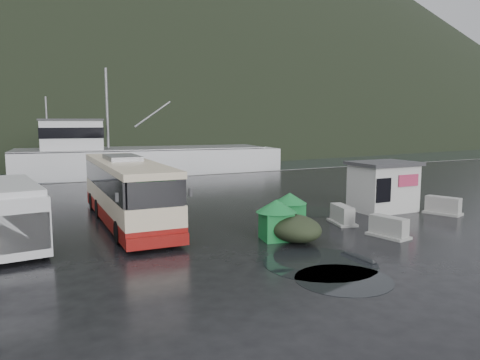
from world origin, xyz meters
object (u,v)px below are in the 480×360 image
jersey_barrier_c (443,214)px  waste_bin_right (289,226)px  dome_tent (294,241)px  coach_bus (128,223)px  ticket_kiosk (382,211)px  jersey_barrier_b (342,224)px  fishing_trawler (143,169)px  white_van (12,246)px  jersey_barrier_a (388,237)px  waste_bin_left (276,240)px

jersey_barrier_c → waste_bin_right: bearing=171.8°
dome_tent → jersey_barrier_c: bearing=6.1°
coach_bus → ticket_kiosk: coach_bus is taller
dome_tent → jersey_barrier_c: size_ratio=1.50×
coach_bus → dome_tent: bearing=-48.7°
waste_bin_right → ticket_kiosk: (6.22, 0.84, 0.00)m
coach_bus → jersey_barrier_b: bearing=-25.7°
waste_bin_right → ticket_kiosk: ticket_kiosk is taller
coach_bus → fishing_trawler: (6.95, 22.94, 0.00)m
white_van → waste_bin_right: 11.14m
dome_tent → ticket_kiosk: 8.03m
dome_tent → jersey_barrier_a: dome_tent is taller
white_van → waste_bin_left: (9.25, -3.57, 0.00)m
ticket_kiosk → jersey_barrier_a: bearing=-130.1°
coach_bus → jersey_barrier_c: size_ratio=6.22×
white_van → ticket_kiosk: bearing=-8.5°
ticket_kiosk → fishing_trawler: (-5.45, 26.03, 0.00)m
white_van → waste_bin_right: (10.98, -1.85, 0.00)m
jersey_barrier_b → dome_tent: bearing=-156.7°
jersey_barrier_a → jersey_barrier_c: (5.77, 2.20, 0.00)m
coach_bus → fishing_trawler: size_ratio=0.40×
waste_bin_right → jersey_barrier_c: waste_bin_right is taller
coach_bus → waste_bin_right: coach_bus is taller
dome_tent → jersey_barrier_c: (9.48, 1.00, 0.00)m
white_van → fishing_trawler: fishing_trawler is taller
coach_bus → fishing_trawler: bearing=75.3°
dome_tent → jersey_barrier_b: dome_tent is taller
coach_bus → ticket_kiosk: size_ratio=3.32×
jersey_barrier_b → jersey_barrier_c: (5.86, -0.56, 0.00)m
dome_tent → white_van: bearing=157.5°
waste_bin_right → jersey_barrier_c: size_ratio=0.86×
dome_tent → fishing_trawler: bearing=86.1°
waste_bin_right → white_van: bearing=170.4°
waste_bin_left → jersey_barrier_b: bearing=14.7°
waste_bin_left → jersey_barrier_b: 4.28m
jersey_barrier_c → waste_bin_left: bearing=-177.0°
fishing_trawler → jersey_barrier_c: bearing=-66.9°
coach_bus → white_van: size_ratio=1.87×
dome_tent → jersey_barrier_c: 9.53m
jersey_barrier_c → fishing_trawler: (-7.50, 28.06, 0.00)m
waste_bin_left → jersey_barrier_a: waste_bin_left is taller
waste_bin_right → waste_bin_left: bearing=-135.3°
jersey_barrier_a → dome_tent: bearing=162.2°
jersey_barrier_c → white_van: bearing=171.0°
dome_tent → ticket_kiosk: (7.43, 3.03, 0.00)m
coach_bus → white_van: 5.23m
jersey_barrier_b → jersey_barrier_c: 5.88m
ticket_kiosk → fishing_trawler: size_ratio=0.12×
waste_bin_left → coach_bus: bearing=128.3°
waste_bin_left → jersey_barrier_a: bearing=-21.5°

